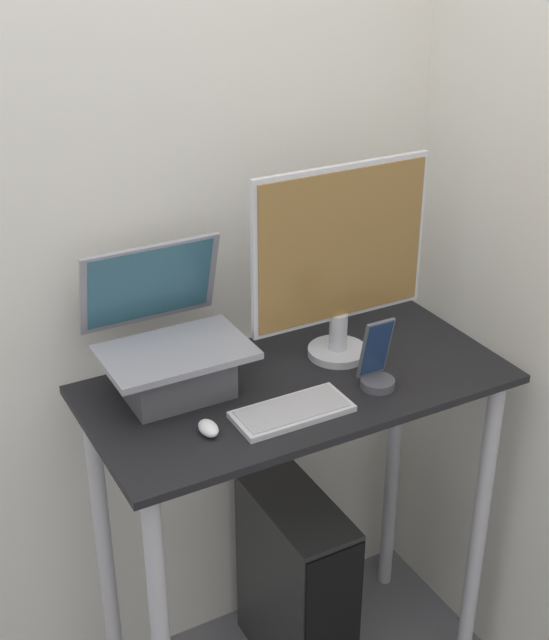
% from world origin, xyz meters
% --- Properties ---
extents(wall_back, '(6.00, 0.05, 2.60)m').
position_xyz_m(wall_back, '(0.00, 0.59, 1.30)').
color(wall_back, silver).
rests_on(wall_back, ground_plane).
extents(desk, '(1.02, 0.50, 1.00)m').
position_xyz_m(desk, '(0.00, 0.25, 0.79)').
color(desk, black).
rests_on(desk, ground_plane).
extents(laptop, '(0.34, 0.29, 0.34)m').
position_xyz_m(laptop, '(-0.28, 0.35, 1.10)').
color(laptop, '#4C4C51').
rests_on(laptop, desk).
extents(monitor, '(0.48, 0.15, 0.50)m').
position_xyz_m(monitor, '(0.15, 0.31, 1.27)').
color(monitor, silver).
rests_on(monitor, desk).
extents(keyboard, '(0.27, 0.12, 0.02)m').
position_xyz_m(keyboard, '(-0.08, 0.13, 1.01)').
color(keyboard, silver).
rests_on(keyboard, desk).
extents(mouse, '(0.04, 0.06, 0.03)m').
position_xyz_m(mouse, '(-0.28, 0.15, 1.02)').
color(mouse, white).
rests_on(mouse, desk).
extents(cell_phone, '(0.08, 0.08, 0.18)m').
position_xyz_m(cell_phone, '(0.15, 0.14, 1.05)').
color(cell_phone, '#4C4C51').
rests_on(cell_phone, desk).
extents(computer_tower, '(0.18, 0.40, 0.58)m').
position_xyz_m(computer_tower, '(0.04, 0.30, 0.29)').
color(computer_tower, black).
rests_on(computer_tower, ground_plane).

